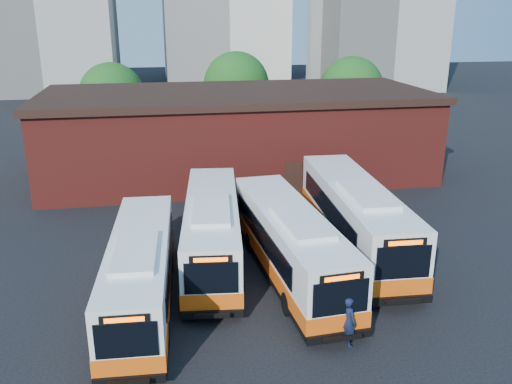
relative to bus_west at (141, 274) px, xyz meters
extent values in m
plane|color=black|center=(6.91, -0.85, -1.45)|extent=(220.00, 220.00, 0.00)
cube|color=white|center=(0.00, 0.03, 0.21)|extent=(2.99, 11.34, 2.67)
cube|color=#F55A0F|center=(0.00, 0.03, -0.56)|extent=(3.04, 11.39, 0.65)
cube|color=black|center=(0.00, 0.03, -1.03)|extent=(3.03, 11.38, 0.23)
cube|color=black|center=(-0.30, -5.60, 0.47)|extent=(2.03, 0.17, 1.26)
cube|color=black|center=(-0.30, -5.61, 1.25)|extent=(1.59, 0.14, 0.30)
cube|color=#FF5905|center=(-0.30, -5.64, 1.25)|extent=(1.26, 0.09, 0.17)
cube|color=black|center=(-0.30, -5.66, -1.03)|extent=(2.39, 0.26, 0.30)
cube|color=black|center=(-0.32, -5.87, -0.93)|extent=(1.37, 0.43, 0.06)
cube|color=black|center=(-0.33, -6.04, -0.87)|extent=(1.36, 0.11, 0.17)
cube|color=black|center=(-1.19, 0.47, 0.47)|extent=(0.52, 8.75, 0.98)
cube|color=black|center=(1.24, 0.34, 0.47)|extent=(0.52, 8.75, 0.98)
cube|color=white|center=(-0.07, -1.37, 1.64)|extent=(1.83, 4.01, 0.21)
cylinder|color=black|center=(-1.25, -3.08, -0.98)|extent=(0.35, 0.95, 0.94)
cylinder|color=black|center=(0.91, -3.20, -0.98)|extent=(0.35, 0.95, 0.94)
cylinder|color=black|center=(-0.92, 3.08, -0.98)|extent=(0.35, 0.95, 0.94)
cylinder|color=black|center=(1.24, 2.97, -0.98)|extent=(0.35, 0.95, 0.94)
cube|color=white|center=(3.42, 3.90, 0.30)|extent=(3.75, 12.02, 2.81)
cube|color=#F55A0F|center=(3.42, 3.90, -0.51)|extent=(3.80, 12.07, 0.69)
cube|color=black|center=(3.42, 3.90, -1.01)|extent=(3.79, 12.06, 0.25)
cube|color=black|center=(2.79, -2.01, 0.57)|extent=(2.13, 0.28, 1.33)
cube|color=black|center=(2.79, -2.02, 1.39)|extent=(1.67, 0.24, 0.32)
cube|color=#FF5905|center=(2.79, -2.05, 1.39)|extent=(1.32, 0.16, 0.18)
cube|color=black|center=(2.79, -2.07, -1.01)|extent=(2.51, 0.40, 0.32)
cube|color=black|center=(2.76, -2.29, -0.91)|extent=(1.46, 0.52, 0.06)
cube|color=black|center=(2.74, -2.47, -0.84)|extent=(1.42, 0.19, 0.18)
cube|color=black|center=(2.19, 4.43, 0.57)|extent=(1.03, 9.17, 1.03)
cube|color=black|center=(4.74, 4.15, 0.57)|extent=(1.03, 9.17, 1.03)
cube|color=white|center=(3.26, 2.43, 1.80)|extent=(2.14, 4.29, 0.22)
cylinder|color=black|center=(1.94, 0.69, -0.96)|extent=(0.42, 1.01, 0.98)
cylinder|color=black|center=(4.20, 0.45, -0.96)|extent=(0.42, 1.01, 0.98)
cylinder|color=black|center=(2.62, 7.15, -0.96)|extent=(0.42, 1.01, 0.98)
cylinder|color=black|center=(4.89, 6.91, -0.96)|extent=(0.42, 1.01, 0.98)
cube|color=white|center=(6.85, 1.57, 0.32)|extent=(3.39, 12.12, 2.84)
cube|color=#F55A0F|center=(6.85, 1.57, -0.50)|extent=(3.44, 12.17, 0.70)
cube|color=black|center=(6.85, 1.57, -1.00)|extent=(3.43, 12.16, 0.25)
cube|color=black|center=(7.28, -4.43, 0.60)|extent=(2.16, 0.21, 1.35)
cube|color=black|center=(7.28, -4.44, 1.42)|extent=(1.70, 0.18, 0.32)
cube|color=#FF5905|center=(7.28, -4.47, 1.42)|extent=(1.34, 0.12, 0.18)
cube|color=black|center=(7.28, -4.49, -1.00)|extent=(2.55, 0.32, 0.32)
cube|color=black|center=(7.30, -4.72, -0.90)|extent=(1.47, 0.48, 0.06)
cube|color=black|center=(7.31, -4.90, -0.83)|extent=(1.45, 0.14, 0.18)
cube|color=black|center=(5.53, 1.88, 0.60)|extent=(0.71, 9.31, 1.05)
cube|color=black|center=(8.11, 2.06, 0.60)|extent=(0.71, 9.31, 1.05)
cube|color=white|center=(6.95, 0.08, 1.84)|extent=(2.02, 4.30, 0.22)
cylinder|color=black|center=(5.94, -1.89, -0.95)|extent=(0.39, 1.02, 1.00)
cylinder|color=black|center=(8.24, -1.73, -0.95)|extent=(0.39, 1.02, 1.00)
cylinder|color=black|center=(5.47, 4.67, -0.95)|extent=(0.39, 1.02, 1.00)
cylinder|color=black|center=(7.77, 4.84, -0.95)|extent=(0.39, 1.02, 1.00)
cube|color=white|center=(10.95, 4.10, 0.45)|extent=(3.33, 12.98, 3.06)
cube|color=#F55A0F|center=(10.95, 4.10, -0.43)|extent=(3.38, 13.03, 0.75)
cube|color=black|center=(10.95, 4.10, -0.97)|extent=(3.37, 13.02, 0.27)
cube|color=black|center=(10.65, -2.36, 0.75)|extent=(2.32, 0.17, 1.45)
cube|color=black|center=(10.65, -2.37, 1.64)|extent=(1.82, 0.15, 0.34)
cube|color=#FF5905|center=(10.65, -2.41, 1.64)|extent=(1.45, 0.09, 0.19)
cube|color=black|center=(10.65, -2.42, -0.97)|extent=(2.74, 0.28, 0.34)
cube|color=black|center=(10.64, -2.67, -0.86)|extent=(1.57, 0.48, 0.06)
cube|color=black|center=(10.63, -2.86, -0.78)|extent=(1.55, 0.11, 0.19)
cube|color=black|center=(9.58, 4.59, 0.75)|extent=(0.52, 10.03, 1.13)
cube|color=black|center=(12.36, 4.46, 0.75)|extent=(0.52, 10.03, 1.13)
cube|color=white|center=(10.87, 2.49, 2.09)|extent=(2.06, 4.58, 0.24)
cylinder|color=black|center=(9.54, 0.51, -0.91)|extent=(0.39, 1.09, 1.07)
cylinder|color=black|center=(12.02, 0.40, -0.91)|extent=(0.39, 1.09, 1.07)
cylinder|color=black|center=(9.87, 7.58, -0.91)|extent=(0.39, 1.09, 1.07)
cylinder|color=black|center=(12.34, 7.47, -0.91)|extent=(0.39, 1.09, 1.07)
imported|color=black|center=(7.65, -4.37, -0.45)|extent=(0.68, 0.84, 2.01)
cube|color=maroon|center=(6.91, 19.15, 1.55)|extent=(28.00, 12.00, 6.00)
cube|color=black|center=(6.91, 19.15, 4.70)|extent=(28.60, 12.60, 0.50)
cube|color=black|center=(9.91, 13.12, -0.25)|extent=(1.20, 0.08, 2.40)
cylinder|color=#382314|center=(-3.09, 31.15, -0.10)|extent=(0.36, 0.36, 2.70)
sphere|color=#165017|center=(-3.09, 31.15, 3.20)|extent=(6.00, 6.00, 6.00)
cylinder|color=#382314|center=(8.91, 33.15, 0.03)|extent=(0.36, 0.36, 2.95)
sphere|color=#165017|center=(8.91, 33.15, 3.64)|extent=(6.56, 6.56, 6.56)
cylinder|color=#382314|center=(19.91, 30.15, -0.04)|extent=(0.36, 0.36, 2.81)
sphere|color=#165017|center=(19.91, 30.15, 3.39)|extent=(6.24, 6.24, 6.24)
camera|label=1|loc=(1.15, -21.08, 10.45)|focal=38.00mm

